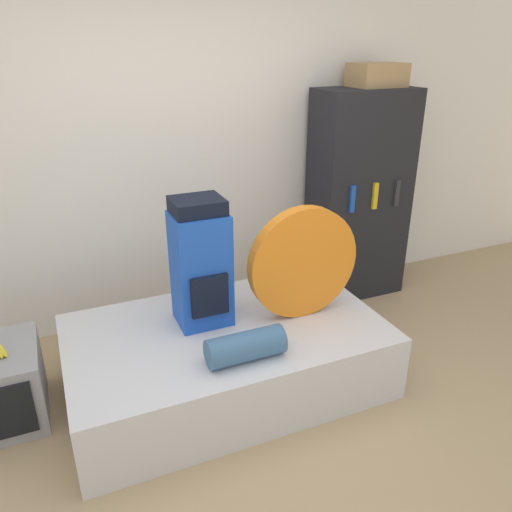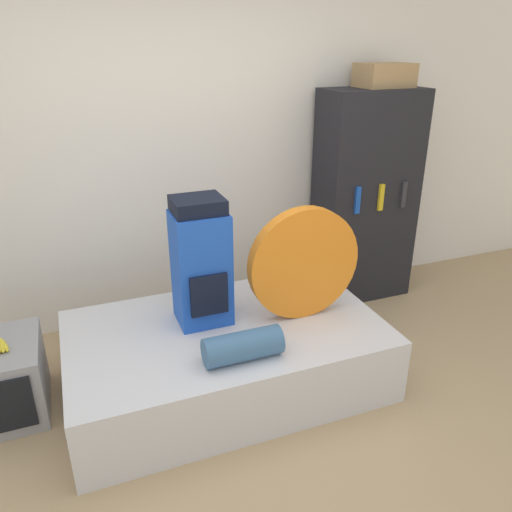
% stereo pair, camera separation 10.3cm
% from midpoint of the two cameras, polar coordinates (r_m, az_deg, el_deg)
% --- Properties ---
extents(ground_plane, '(16.00, 16.00, 0.00)m').
position_cam_midpoint_polar(ground_plane, '(2.89, 3.46, -22.69)').
color(ground_plane, tan).
extents(wall_back, '(8.00, 0.05, 2.60)m').
position_cam_midpoint_polar(wall_back, '(3.84, -7.86, 11.56)').
color(wall_back, white).
rests_on(wall_back, ground_plane).
extents(bed, '(1.95, 1.16, 0.43)m').
position_cam_midpoint_polar(bed, '(3.27, -2.49, -11.26)').
color(bed, silver).
rests_on(bed, ground_plane).
extents(backpack, '(0.33, 0.32, 0.81)m').
position_cam_midpoint_polar(backpack, '(3.06, -5.34, -0.85)').
color(backpack, blue).
rests_on(backpack, bed).
extents(tent_bag, '(0.73, 0.09, 0.73)m').
position_cam_midpoint_polar(tent_bag, '(3.14, 6.41, -0.84)').
color(tent_bag, orange).
rests_on(tent_bag, bed).
extents(sleeping_roll, '(0.44, 0.17, 0.17)m').
position_cam_midpoint_polar(sleeping_roll, '(2.82, -0.45, -10.27)').
color(sleeping_roll, '#3D668E').
rests_on(sleeping_roll, bed).
extents(banana_bunch, '(0.12, 0.17, 0.03)m').
position_cam_midpoint_polar(banana_bunch, '(3.23, -26.42, -9.19)').
color(banana_bunch, yellow).
rests_on(banana_bunch, television).
extents(bookshelf, '(0.80, 0.44, 1.74)m').
position_cam_midpoint_polar(bookshelf, '(4.28, 13.04, 6.48)').
color(bookshelf, black).
rests_on(bookshelf, ground_plane).
extents(cardboard_box, '(0.40, 0.30, 0.18)m').
position_cam_midpoint_polar(cardboard_box, '(4.18, 15.18, 19.32)').
color(cardboard_box, '#A88456').
rests_on(cardboard_box, bookshelf).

